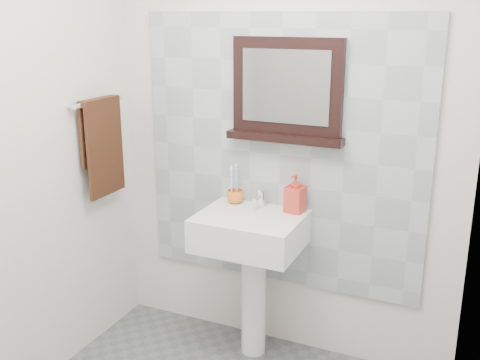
% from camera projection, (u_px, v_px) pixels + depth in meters
% --- Properties ---
extents(back_wall, '(2.00, 0.01, 2.50)m').
position_uv_depth(back_wall, '(282.00, 136.00, 3.05)').
color(back_wall, silver).
rests_on(back_wall, ground).
extents(right_wall, '(0.01, 2.20, 2.50)m').
position_uv_depth(right_wall, '(466.00, 235.00, 1.69)').
color(right_wall, silver).
rests_on(right_wall, ground).
extents(splashback, '(1.60, 0.02, 1.50)m').
position_uv_depth(splashback, '(280.00, 154.00, 3.06)').
color(splashback, '#A1AAAF').
rests_on(splashback, back_wall).
extents(pedestal_sink, '(0.55, 0.44, 0.96)m').
position_uv_depth(pedestal_sink, '(251.00, 246.00, 3.04)').
color(pedestal_sink, white).
rests_on(pedestal_sink, ground).
extents(toothbrush_cup, '(0.10, 0.10, 0.08)m').
position_uv_depth(toothbrush_cup, '(235.00, 197.00, 3.16)').
color(toothbrush_cup, orange).
rests_on(toothbrush_cup, pedestal_sink).
extents(toothbrushes, '(0.05, 0.04, 0.21)m').
position_uv_depth(toothbrushes, '(235.00, 182.00, 3.14)').
color(toothbrushes, white).
rests_on(toothbrushes, toothbrush_cup).
extents(soap_dispenser, '(0.11, 0.11, 0.21)m').
position_uv_depth(soap_dispenser, '(295.00, 193.00, 3.00)').
color(soap_dispenser, red).
rests_on(soap_dispenser, pedestal_sink).
extents(framed_mirror, '(0.64, 0.11, 0.54)m').
position_uv_depth(framed_mirror, '(287.00, 93.00, 2.93)').
color(framed_mirror, black).
rests_on(framed_mirror, back_wall).
extents(towel_bar, '(0.07, 0.40, 0.03)m').
position_uv_depth(towel_bar, '(98.00, 102.00, 3.08)').
color(towel_bar, silver).
rests_on(towel_bar, left_wall).
extents(hand_towel, '(0.06, 0.30, 0.55)m').
position_uv_depth(hand_towel, '(102.00, 139.00, 3.13)').
color(hand_towel, black).
rests_on(hand_towel, towel_bar).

